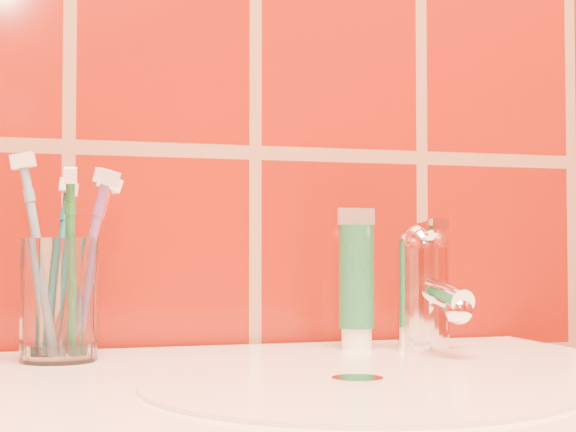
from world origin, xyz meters
name	(u,v)px	position (x,y,z in m)	size (l,w,h in m)	color
glass_tumbler	(59,300)	(-0.19, 1.10, 0.90)	(0.06, 0.06, 0.10)	white
toothpaste_tube	(356,283)	(0.08, 1.12, 0.91)	(0.04, 0.03, 0.13)	white
faucet	(425,282)	(0.14, 1.09, 0.91)	(0.05, 0.11, 0.12)	white
toothbrush_0	(59,268)	(-0.19, 1.13, 0.93)	(0.04, 0.06, 0.16)	#0C5C68
toothbrush_1	(40,258)	(-0.21, 1.10, 0.94)	(0.05, 0.03, 0.18)	#6891BA
toothbrush_2	(70,266)	(-0.19, 1.09, 0.93)	(0.03, 0.05, 0.17)	#1E7237
toothbrush_3	(86,266)	(-0.17, 1.10, 0.93)	(0.06, 0.05, 0.17)	#734798
toothbrush_4	(83,266)	(-0.17, 1.12, 0.93)	(0.07, 0.05, 0.17)	#C13E29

